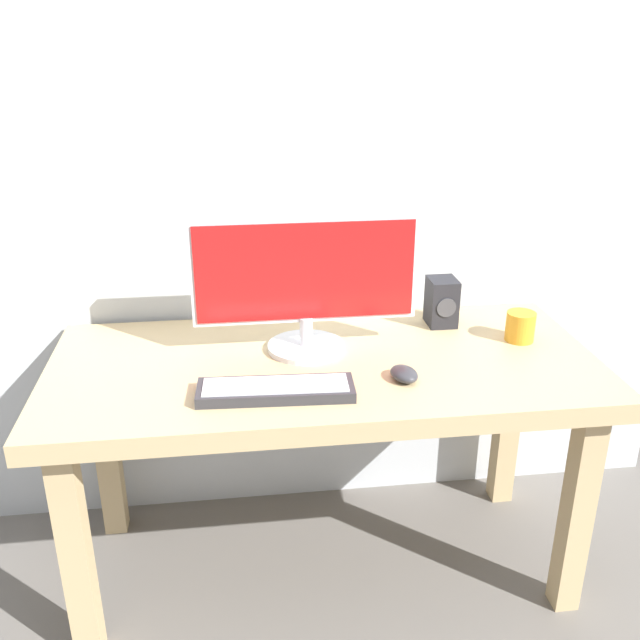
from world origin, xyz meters
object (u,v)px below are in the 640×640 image
mouse (404,374)px  speaker_right (442,302)px  monitor (305,281)px  keyboard_primary (276,390)px  desk (325,389)px  coffee_mug (520,326)px

mouse → speaker_right: 0.41m
mouse → speaker_right: size_ratio=0.63×
monitor → speaker_right: monitor is taller
keyboard_primary → desk: bearing=51.4°
desk → keyboard_primary: 0.26m
keyboard_primary → coffee_mug: (0.73, 0.24, 0.03)m
desk → monitor: bearing=117.4°
speaker_right → keyboard_primary: bearing=-143.7°
monitor → speaker_right: size_ratio=4.26×
desk → mouse: size_ratio=16.48×
coffee_mug → mouse: bearing=-152.7°
speaker_right → monitor: bearing=-163.7°
monitor → coffee_mug: bearing=-2.1°
keyboard_primary → mouse: (0.34, 0.04, 0.00)m
mouse → speaker_right: (0.20, 0.35, 0.06)m
desk → coffee_mug: size_ratio=17.41×
monitor → mouse: monitor is taller
keyboard_primary → speaker_right: (0.54, 0.39, 0.06)m
speaker_right → coffee_mug: size_ratio=1.69×
desk → mouse: bearing=-37.4°
speaker_right → coffee_mug: (0.19, -0.15, -0.03)m
speaker_right → mouse: bearing=-119.6°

